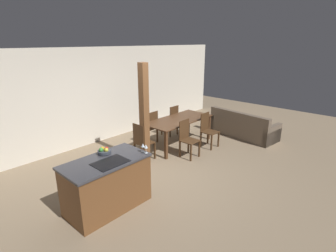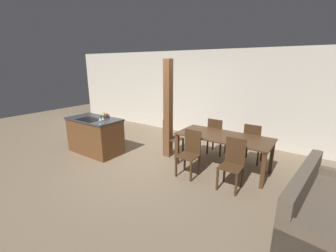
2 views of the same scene
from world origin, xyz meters
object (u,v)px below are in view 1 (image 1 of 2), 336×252
(wine_glass_near, at_px, (146,147))
(dining_chair_far_left, at_px, (150,127))
(fruit_bowl, at_px, (104,151))
(wine_glass_middle, at_px, (143,146))
(dining_chair_near_right, at_px, (208,130))
(dining_chair_far_right, at_px, (171,120))
(kitchen_island, at_px, (107,184))
(dining_chair_near_left, at_px, (187,138))
(dining_chair_head_end, at_px, (142,141))
(timber_post, at_px, (144,115))
(couch, at_px, (243,128))
(dining_table, at_px, (179,122))

(wine_glass_near, bearing_deg, dining_chair_far_left, 44.76)
(fruit_bowl, relative_size, wine_glass_middle, 1.49)
(dining_chair_near_right, distance_m, dining_chair_far_right, 1.36)
(kitchen_island, xyz_separation_m, dining_chair_near_left, (2.67, 0.32, 0.03))
(fruit_bowl, height_order, dining_chair_far_left, fruit_bowl)
(dining_chair_far_right, height_order, dining_chair_head_end, same)
(dining_chair_head_end, bearing_deg, wine_glass_near, 140.71)
(kitchen_island, bearing_deg, dining_chair_far_left, 32.20)
(dining_chair_far_left, bearing_deg, wine_glass_near, 44.76)
(wine_glass_near, relative_size, dining_chair_near_right, 0.17)
(dining_chair_near_left, xyz_separation_m, timber_post, (-0.95, 0.56, 0.70))
(kitchen_island, bearing_deg, fruit_bowl, 58.14)
(fruit_bowl, distance_m, couch, 4.93)
(wine_glass_middle, relative_size, couch, 0.08)
(dining_table, height_order, couch, couch)
(dining_chair_far_right, bearing_deg, fruit_bowl, 22.79)
(dining_chair_near_right, bearing_deg, couch, -13.53)
(kitchen_island, relative_size, dining_chair_near_left, 1.52)
(dining_chair_near_left, height_order, dining_chair_far_left, same)
(dining_chair_near_left, bearing_deg, timber_post, 149.32)
(dining_chair_near_right, distance_m, dining_chair_far_left, 1.64)
(fruit_bowl, bearing_deg, wine_glass_middle, -43.04)
(wine_glass_middle, xyz_separation_m, dining_chair_near_left, (2.01, 0.56, -0.56))
(fruit_bowl, height_order, timber_post, timber_post)
(fruit_bowl, xyz_separation_m, dining_chair_far_right, (3.43, 1.44, -0.48))
(dining_table, bearing_deg, dining_chair_near_left, -123.87)
(couch, bearing_deg, wine_glass_near, 100.47)
(wine_glass_near, xyz_separation_m, dining_chair_far_left, (2.01, 2.00, -0.56))
(kitchen_island, distance_m, wine_glass_near, 0.94)
(dining_chair_near_right, bearing_deg, dining_chair_far_right, 90.00)
(wine_glass_middle, bearing_deg, dining_chair_far_left, 43.58)
(dining_chair_near_left, bearing_deg, dining_chair_far_left, 90.00)
(dining_table, bearing_deg, dining_chair_near_right, -56.13)
(kitchen_island, xyz_separation_m, dining_chair_far_right, (3.58, 1.68, 0.03))
(couch, bearing_deg, dining_chair_far_right, 46.86)
(kitchen_island, height_order, dining_chair_far_right, dining_chair_far_right)
(fruit_bowl, xyz_separation_m, wine_glass_near, (0.51, -0.56, 0.08))
(fruit_bowl, xyz_separation_m, timber_post, (1.58, 0.65, 0.22))
(dining_chair_near_left, bearing_deg, wine_glass_middle, -164.50)
(fruit_bowl, xyz_separation_m, dining_chair_head_end, (1.59, 0.76, -0.48))
(kitchen_island, height_order, wine_glass_middle, wine_glass_middle)
(dining_chair_near_left, relative_size, dining_chair_head_end, 1.00)
(wine_glass_near, height_order, dining_chair_near_right, wine_glass_near)
(fruit_bowl, distance_m, dining_chair_near_right, 3.47)
(fruit_bowl, relative_size, dining_table, 0.12)
(wine_glass_middle, bearing_deg, dining_chair_head_end, 48.91)
(fruit_bowl, height_order, dining_chair_far_right, fruit_bowl)
(wine_glass_middle, height_order, dining_chair_head_end, wine_glass_middle)
(dining_chair_near_right, distance_m, dining_chair_head_end, 1.97)
(wine_glass_middle, height_order, couch, wine_glass_middle)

